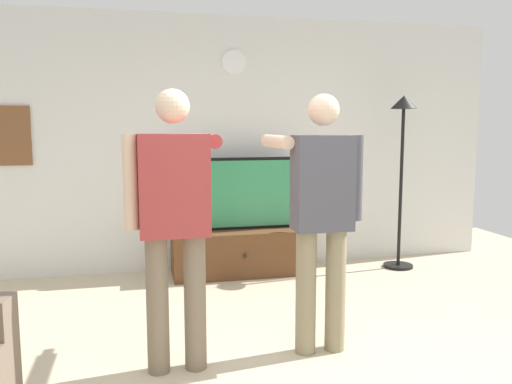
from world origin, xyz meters
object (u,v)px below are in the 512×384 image
(television, at_px, (239,194))
(person_standing_nearer_couch, at_px, (321,209))
(wall_clock, at_px, (234,62))
(tv_stand, at_px, (240,252))
(floor_lamp, at_px, (402,146))
(person_standing_nearer_lamp, at_px, (175,214))

(television, relative_size, person_standing_nearer_couch, 0.72)
(wall_clock, bearing_deg, tv_stand, -90.00)
(television, distance_m, floor_lamp, 1.83)
(person_standing_nearer_lamp, distance_m, person_standing_nearer_couch, 0.99)
(wall_clock, bearing_deg, floor_lamp, -14.25)
(floor_lamp, height_order, person_standing_nearer_lamp, floor_lamp)
(tv_stand, bearing_deg, floor_lamp, -5.03)
(wall_clock, distance_m, floor_lamp, 2.01)
(person_standing_nearer_lamp, bearing_deg, person_standing_nearer_couch, 3.70)
(tv_stand, relative_size, floor_lamp, 0.76)
(television, height_order, floor_lamp, floor_lamp)
(television, bearing_deg, wall_clock, 90.00)
(television, xyz_separation_m, floor_lamp, (1.75, -0.20, 0.49))
(television, height_order, wall_clock, wall_clock)
(floor_lamp, bearing_deg, person_standing_nearer_lamp, -143.61)
(wall_clock, relative_size, floor_lamp, 0.14)
(wall_clock, xyz_separation_m, person_standing_nearer_lamp, (-0.82, -2.34, -1.20))
(tv_stand, distance_m, person_standing_nearer_couch, 2.13)
(person_standing_nearer_couch, bearing_deg, floor_lamp, 49.18)
(wall_clock, height_order, person_standing_nearer_couch, wall_clock)
(tv_stand, bearing_deg, person_standing_nearer_lamp, -111.81)
(tv_stand, height_order, person_standing_nearer_couch, person_standing_nearer_couch)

